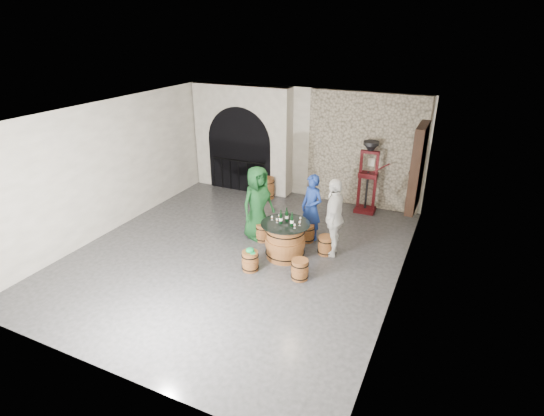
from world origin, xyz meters
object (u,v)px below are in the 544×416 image
at_px(barrel_stool_left, 263,232).
at_px(person_green, 258,203).
at_px(barrel_stool_near_left, 250,261).
at_px(corking_press, 368,172).
at_px(barrel_stool_near_right, 300,270).
at_px(person_white, 334,217).
at_px(side_barrel, 267,188).
at_px(barrel_table, 285,240).
at_px(barrel_stool_right, 326,245).
at_px(person_blue, 312,208).
at_px(wine_bottle_left, 281,218).
at_px(barrel_stool_far, 307,233).
at_px(wine_bottle_right, 287,216).
at_px(wine_bottle_center, 292,220).

xyz_separation_m(barrel_stool_left, person_green, (-0.20, 0.12, 0.69)).
bearing_deg(barrel_stool_near_left, corking_press, 69.89).
distance_m(barrel_stool_left, barrel_stool_near_right, 1.86).
distance_m(person_white, side_barrel, 3.74).
distance_m(barrel_table, barrel_stool_right, 0.96).
bearing_deg(side_barrel, person_blue, -42.02).
distance_m(wine_bottle_left, corking_press, 3.47).
distance_m(person_white, corking_press, 2.65).
bearing_deg(barrel_stool_near_right, barrel_stool_left, 140.01).
bearing_deg(person_green, person_blue, -45.16).
height_order(barrel_stool_far, barrel_stool_near_right, same).
distance_m(person_white, wine_bottle_left, 1.19).
bearing_deg(barrel_stool_near_left, barrel_stool_right, 47.23).
bearing_deg(person_green, wine_bottle_left, -102.99).
bearing_deg(barrel_stool_left, person_green, 147.93).
relative_size(barrel_table, barrel_stool_near_right, 2.49).
distance_m(wine_bottle_right, side_barrel, 3.49).
bearing_deg(barrel_stool_far, wine_bottle_center, -90.37).
height_order(person_white, wine_bottle_right, person_white).
bearing_deg(barrel_stool_far, wine_bottle_right, -104.07).
xyz_separation_m(barrel_stool_far, wine_bottle_center, (-0.01, -0.97, 0.75)).
distance_m(barrel_table, person_white, 1.20).
distance_m(barrel_stool_near_right, person_white, 1.49).
height_order(barrel_stool_left, barrel_stool_near_right, same).
relative_size(barrel_stool_near_left, wine_bottle_center, 1.34).
xyz_separation_m(barrel_table, barrel_stool_right, (0.79, 0.51, -0.20)).
xyz_separation_m(wine_bottle_center, wine_bottle_right, (-0.19, 0.17, 0.00)).
xyz_separation_m(barrel_stool_right, wine_bottle_right, (-0.81, -0.39, 0.75)).
height_order(barrel_table, person_white, person_white).
bearing_deg(barrel_stool_left, person_white, 3.29).
distance_m(barrel_stool_left, person_blue, 1.31).
bearing_deg(wine_bottle_left, barrel_stool_near_left, -114.84).
xyz_separation_m(wine_bottle_center, corking_press, (0.86, 3.29, 0.20)).
relative_size(barrel_stool_right, person_blue, 0.27).
bearing_deg(wine_bottle_center, wine_bottle_left, 178.47).
height_order(barrel_stool_near_left, wine_bottle_right, wine_bottle_right).
distance_m(barrel_stool_far, side_barrel, 2.93).
xyz_separation_m(person_green, wine_bottle_left, (0.90, -0.67, 0.06)).
distance_m(barrel_stool_left, barrel_stool_far, 1.06).
height_order(person_blue, corking_press, corking_press).
bearing_deg(side_barrel, wine_bottle_right, -56.90).
bearing_deg(barrel_table, person_white, 33.15).
distance_m(barrel_stool_left, side_barrel, 2.73).
bearing_deg(corking_press, side_barrel, -177.07).
bearing_deg(side_barrel, barrel_stool_near_right, -55.62).
relative_size(wine_bottle_left, wine_bottle_right, 1.00).
bearing_deg(person_green, wine_bottle_center, -96.53).
height_order(barrel_table, barrel_stool_near_right, barrel_table).
bearing_deg(person_blue, wine_bottle_center, -68.20).
bearing_deg(barrel_stool_near_right, person_white, 77.60).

